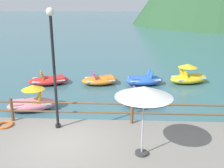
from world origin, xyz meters
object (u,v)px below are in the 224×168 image
Objects in this scene: beach_umbrella at (144,93)px; pedal_boat_6 at (32,102)px; pedal_boat_3 at (100,80)px; lamp_post at (53,60)px; pedal_boat_2 at (49,80)px; life_ring at (5,125)px; pedal_boat_0 at (144,99)px; pedal_boat_7 at (144,80)px; pedal_boat_4 at (188,77)px.

pedal_boat_6 is at bearing 140.15° from beach_umbrella.
beach_umbrella is 0.89× the size of pedal_boat_3.
lamp_post is 3.53m from beach_umbrella.
lamp_post is 1.57× the size of pedal_boat_2.
life_ring is (-5.13, 1.68, -2.00)m from beach_umbrella.
lamp_post is at bearing 151.40° from beach_umbrella.
beach_umbrella is 0.86× the size of pedal_boat_0.
life_ring is at bearing -148.70° from pedal_boat_0.
pedal_boat_3 is 2.76m from pedal_boat_7.
lamp_post is at bearing -135.86° from pedal_boat_0.
beach_umbrella reaches higher than pedal_boat_6.
beach_umbrella is 10.00m from pedal_boat_2.
pedal_boat_2 is (-5.30, 8.19, -2.19)m from beach_umbrella.
lamp_post reaches higher than pedal_boat_0.
pedal_boat_4 is at bearing 9.53° from pedal_boat_7.
pedal_boat_3 is 0.98× the size of pedal_boat_7.
pedal_boat_2 is (-2.24, 6.52, -2.77)m from lamp_post.
pedal_boat_3 is at bearing 56.34° from pedal_boat_6.
beach_umbrella is 8.92m from pedal_boat_3.
pedal_boat_4 is (5.61, 0.49, 0.15)m from pedal_boat_3.
beach_umbrella reaches higher than pedal_boat_0.
pedal_boat_4 is (8.65, 7.20, -0.03)m from life_ring.
pedal_boat_0 is (3.50, 3.39, -2.71)m from lamp_post.
beach_umbrella is 5.51m from pedal_boat_0.
pedal_boat_0 is 3.35m from pedal_boat_7.
pedal_boat_2 is (-5.74, 3.13, -0.06)m from pedal_boat_0.
beach_umbrella reaches higher than pedal_boat_4.
pedal_boat_0 is at bearing -52.72° from pedal_boat_3.
lamp_post is 3.31m from life_ring.
life_ring is 0.23× the size of pedal_boat_0.
lamp_post reaches higher than pedal_boat_6.
pedal_boat_6 reaches higher than life_ring.
beach_umbrella is at bearing -94.93° from pedal_boat_0.
beach_umbrella reaches higher than pedal_boat_7.
pedal_boat_4 reaches higher than pedal_boat_7.
pedal_boat_3 is at bearing -175.01° from pedal_boat_4.
lamp_post is 7.43m from pedal_boat_2.
pedal_boat_0 is (0.44, 5.06, -2.13)m from beach_umbrella.
lamp_post is at bearing -52.58° from pedal_boat_6.
lamp_post is at bearing -71.04° from pedal_boat_2.
pedal_boat_4 is at bearing 29.37° from pedal_boat_6.
lamp_post reaches higher than life_ring.
life_ring is 6.52m from pedal_boat_0.
lamp_post is 1.74× the size of pedal_boat_6.
pedal_boat_0 reaches higher than pedal_boat_3.
pedal_boat_0 is at bearing -28.60° from pedal_boat_2.
pedal_boat_2 is 1.08× the size of pedal_boat_7.
pedal_boat_7 is at bearing 0.24° from pedal_boat_3.
pedal_boat_7 is (0.23, 3.34, -0.01)m from pedal_boat_0.
pedal_boat_7 is at bearing 37.36° from pedal_boat_6.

